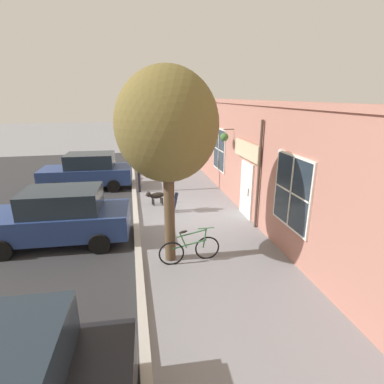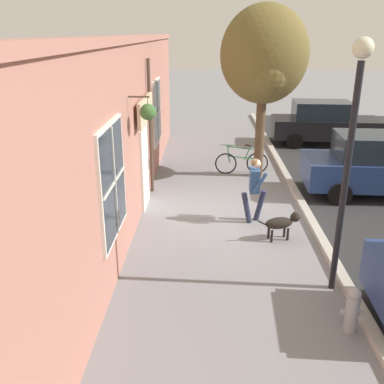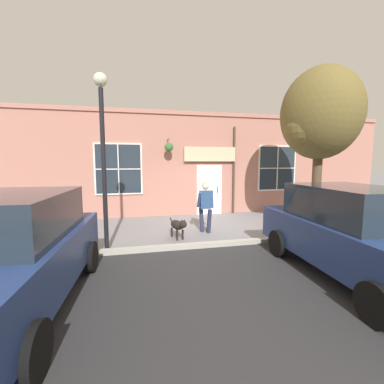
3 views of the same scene
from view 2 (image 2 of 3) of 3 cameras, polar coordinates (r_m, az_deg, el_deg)
name	(u,v)px [view 2 (image 2 of 3)]	position (r m, az deg, el deg)	size (l,w,h in m)	color
ground_plane	(228,215)	(10.86, 4.80, -3.13)	(90.00, 90.00, 0.00)	gray
storefront_facade	(132,131)	(10.35, -8.02, 8.10)	(0.95, 18.00, 4.28)	#B27566
pedestrian_walking	(255,185)	(10.27, 8.35, 0.95)	(0.62, 0.55, 1.59)	#282D47
dog_on_leash	(282,223)	(9.66, 11.89, -4.01)	(1.02, 0.45, 0.64)	black
street_tree_by_curb	(265,58)	(13.26, 9.66, 17.22)	(2.60, 2.34, 5.16)	brown
leaning_bicycle	(242,162)	(14.07, 6.62, 4.01)	(1.74, 0.17, 1.00)	black
parked_car_mid_block	(382,165)	(13.00, 23.97, 3.26)	(4.39, 2.11, 1.75)	navy
parked_car_far_end	(324,123)	(18.45, 17.24, 8.79)	(4.39, 2.11, 1.75)	black
street_lamp	(352,133)	(7.28, 20.54, 7.39)	(0.32, 0.32, 4.29)	black
fire_hydrant	(352,309)	(7.17, 20.59, -14.39)	(0.34, 0.20, 0.77)	#99999E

